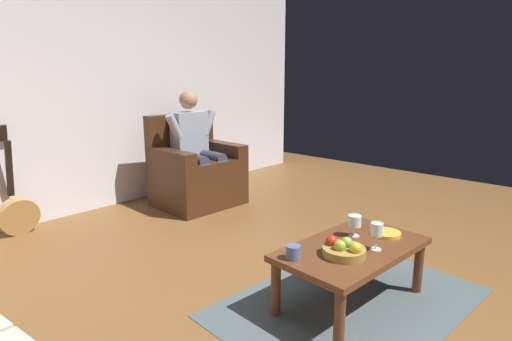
% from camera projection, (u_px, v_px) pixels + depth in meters
% --- Properties ---
extents(ground_plane, '(7.63, 7.63, 0.00)m').
position_uv_depth(ground_plane, '(379.00, 310.00, 2.59)').
color(ground_plane, brown).
extents(wall_back, '(6.12, 0.06, 2.60)m').
position_uv_depth(wall_back, '(100.00, 85.00, 4.39)').
color(wall_back, silver).
rests_on(wall_back, ground).
extents(rug, '(1.77, 1.29, 0.01)m').
position_uv_depth(rug, '(349.00, 302.00, 2.68)').
color(rug, '#445053').
rests_on(rug, ground).
extents(armchair, '(0.88, 0.76, 0.99)m').
position_uv_depth(armchair, '(196.00, 174.00, 4.63)').
color(armchair, '#3E2312').
rests_on(armchair, ground).
extents(person_seated, '(0.65, 0.58, 1.25)m').
position_uv_depth(person_seated, '(196.00, 144.00, 4.54)').
color(person_seated, '#9098A8').
rests_on(person_seated, ground).
extents(coffee_table, '(1.02, 0.63, 0.39)m').
position_uv_depth(coffee_table, '(352.00, 254.00, 2.61)').
color(coffee_table, '#59311B').
rests_on(coffee_table, ground).
extents(guitar, '(0.34, 0.24, 0.99)m').
position_uv_depth(guitar, '(18.00, 211.00, 3.78)').
color(guitar, '#AF8145').
rests_on(guitar, ground).
extents(wine_glass_near, '(0.09, 0.09, 0.14)m').
position_uv_depth(wine_glass_near, '(355.00, 222.00, 2.73)').
color(wine_glass_near, silver).
rests_on(wine_glass_near, coffee_table).
extents(wine_glass_far, '(0.07, 0.07, 0.17)m').
position_uv_depth(wine_glass_far, '(377.00, 231.00, 2.51)').
color(wine_glass_far, silver).
rests_on(wine_glass_far, coffee_table).
extents(fruit_bowl, '(0.25, 0.25, 0.11)m').
position_uv_depth(fruit_bowl, '(344.00, 249.00, 2.45)').
color(fruit_bowl, olive).
rests_on(fruit_bowl, coffee_table).
extents(decorative_dish, '(0.19, 0.19, 0.02)m').
position_uv_depth(decorative_dish, '(386.00, 233.00, 2.76)').
color(decorative_dish, gold).
rests_on(decorative_dish, coffee_table).
extents(candle_jar, '(0.08, 0.08, 0.08)m').
position_uv_depth(candle_jar, '(293.00, 252.00, 2.40)').
color(candle_jar, '#4E5C8C').
rests_on(candle_jar, coffee_table).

